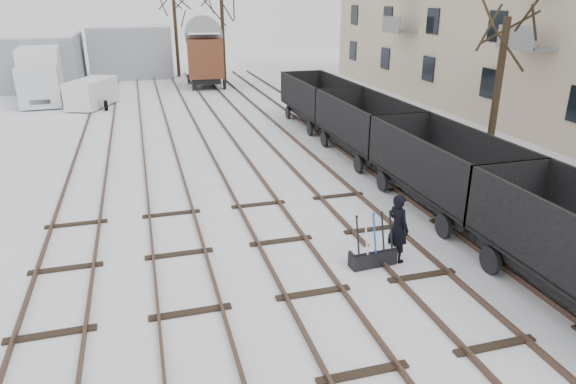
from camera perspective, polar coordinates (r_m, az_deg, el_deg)
name	(u,v)px	position (r m, az deg, el deg)	size (l,w,h in m)	color
ground	(313,294)	(12.92, 2.81, -11.24)	(120.00, 120.00, 0.00)	white
tracks	(223,146)	(25.21, -7.27, 5.07)	(13.90, 52.00, 0.16)	black
shed_left	(14,61)	(47.51, -28.15, 12.67)	(10.00, 8.00, 4.10)	#8C959D
shed_right	(131,51)	(50.54, -17.06, 14.75)	(7.00, 6.00, 4.50)	#8C959D
ground_frame	(373,256)	(14.22, 9.40, -7.00)	(1.33, 0.51, 1.49)	black
worker	(398,228)	(14.32, 12.12, -3.92)	(0.71, 0.47, 1.95)	black
freight_wagon_b	(443,180)	(18.24, 16.79, 1.24)	(2.60, 6.49, 2.65)	black
freight_wagon_c	(365,135)	(23.61, 8.56, 6.28)	(2.60, 6.49, 2.65)	black
freight_wagon_d	(318,108)	(29.39, 3.39, 9.35)	(2.60, 6.49, 2.65)	black
box_van_wagon	(204,55)	(43.24, -9.26, 14.81)	(3.46, 5.85, 4.28)	black
lorry	(41,74)	(40.43, -25.77, 11.73)	(3.01, 8.05, 3.58)	black
panel_van	(92,93)	(36.72, -20.95, 10.25)	(3.31, 4.53, 1.83)	silver
tree_near	(496,96)	(22.86, 22.15, 9.83)	(0.30, 0.30, 6.16)	black
tree_far_left	(176,33)	(49.10, -12.34, 16.89)	(0.30, 0.30, 7.70)	black
tree_far_right	(223,34)	(44.55, -7.25, 17.04)	(0.30, 0.30, 8.03)	black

